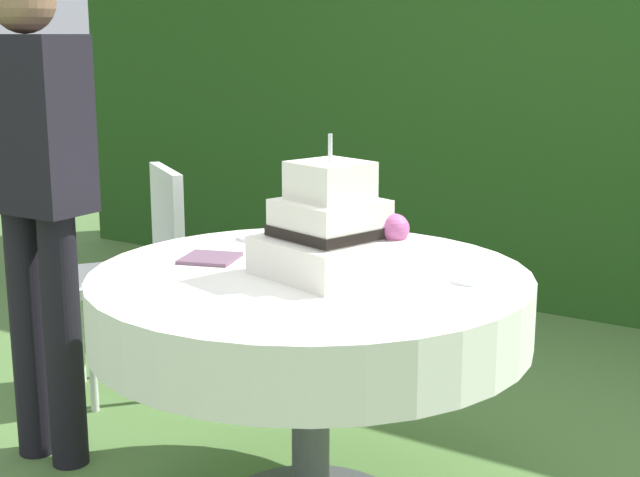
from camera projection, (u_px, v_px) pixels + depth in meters
foliage_hedge at (594, 74)px, 4.53m from camera, size 6.68×0.41×2.41m
cake_table at (310, 308)px, 2.58m from camera, size 1.24×1.24×0.75m
wedding_cake at (332, 232)px, 2.51m from camera, size 0.41×0.41×0.39m
serving_plate_near at (256, 237)px, 2.97m from camera, size 0.12×0.12×0.01m
serving_plate_far at (471, 280)px, 2.46m from camera, size 0.10×0.10×0.01m
napkin_stack at (210, 258)px, 2.70m from camera, size 0.20×0.20×0.01m
garden_chair at (144, 258)px, 3.59m from camera, size 0.56×0.56×0.89m
standing_person at (36, 186)px, 2.89m from camera, size 0.37×0.21×1.60m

